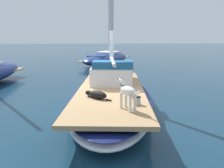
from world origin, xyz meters
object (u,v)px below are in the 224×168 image
(dog_white, at_px, (127,92))
(deck_winch, at_px, (138,101))
(sailboat_main, at_px, (111,98))
(dog_black, at_px, (97,95))
(moored_boat_far_astern, at_px, (106,58))

(dog_white, xyz_separation_m, deck_winch, (0.31, 0.37, -0.32))
(dog_white, bearing_deg, sailboat_main, 97.58)
(dog_black, height_order, moored_boat_far_astern, moored_boat_far_astern)
(dog_black, relative_size, deck_winch, 3.60)
(moored_boat_far_astern, bearing_deg, sailboat_main, -89.94)
(dog_black, relative_size, moored_boat_far_astern, 0.11)
(dog_black, distance_m, moored_boat_far_astern, 13.26)
(dog_white, relative_size, deck_winch, 4.10)
(sailboat_main, distance_m, deck_winch, 2.00)
(deck_winch, bearing_deg, sailboat_main, 108.03)
(deck_winch, distance_m, moored_boat_far_astern, 13.91)
(moored_boat_far_astern, bearing_deg, dog_white, -88.76)
(dog_black, bearing_deg, deck_winch, -31.83)
(dog_white, distance_m, deck_winch, 0.58)
(dog_white, relative_size, moored_boat_far_astern, 0.12)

